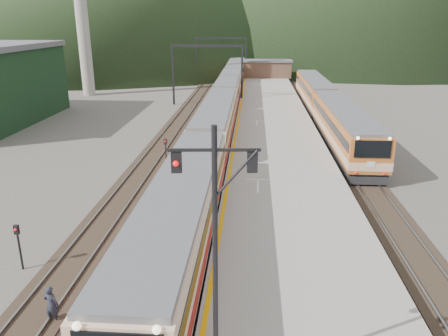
# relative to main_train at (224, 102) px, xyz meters

# --- Properties ---
(track_main) EXTENTS (2.60, 200.00, 0.23)m
(track_main) POSITION_rel_main_train_xyz_m (0.00, -6.11, -1.99)
(track_main) COLOR black
(track_main) RESTS_ON ground
(track_far) EXTENTS (2.60, 200.00, 0.23)m
(track_far) POSITION_rel_main_train_xyz_m (-5.00, -6.11, -1.99)
(track_far) COLOR black
(track_far) RESTS_ON ground
(track_second) EXTENTS (2.60, 200.00, 0.23)m
(track_second) POSITION_rel_main_train_xyz_m (11.50, -6.11, -1.99)
(track_second) COLOR black
(track_second) RESTS_ON ground
(platform) EXTENTS (8.00, 100.00, 1.00)m
(platform) POSITION_rel_main_train_xyz_m (5.60, -8.11, -1.56)
(platform) COLOR gray
(platform) RESTS_ON ground
(gantry_near) EXTENTS (9.55, 0.25, 8.00)m
(gantry_near) POSITION_rel_main_train_xyz_m (-2.85, 8.89, 3.52)
(gantry_near) COLOR black
(gantry_near) RESTS_ON ground
(gantry_far) EXTENTS (9.55, 0.25, 8.00)m
(gantry_far) POSITION_rel_main_train_xyz_m (-2.85, 33.89, 3.52)
(gantry_far) COLOR black
(gantry_far) RESTS_ON ground
(station_shed) EXTENTS (9.40, 4.40, 3.10)m
(station_shed) POSITION_rel_main_train_xyz_m (5.60, 31.89, 0.51)
(station_shed) COLOR brown
(station_shed) RESTS_ON platform
(main_train) EXTENTS (3.00, 82.27, 3.67)m
(main_train) POSITION_rel_main_train_xyz_m (0.00, 0.00, 0.00)
(main_train) COLOR #E2B491
(main_train) RESTS_ON track_main
(second_train) EXTENTS (2.97, 40.44, 3.63)m
(second_train) POSITION_rel_main_train_xyz_m (11.50, -1.20, -0.02)
(second_train) COLOR #BC6226
(second_train) RESTS_ON track_second
(signal_mast) EXTENTS (2.20, 0.34, 7.80)m
(signal_mast) POSITION_rel_main_train_xyz_m (2.51, -40.44, 3.65)
(signal_mast) COLOR black
(signal_mast) RESTS_ON platform
(short_signal_b) EXTENTS (0.26, 0.22, 2.27)m
(short_signal_b) POSITION_rel_main_train_xyz_m (-3.40, -17.72, -0.60)
(short_signal_b) COLOR black
(short_signal_b) RESTS_ON ground
(short_signal_c) EXTENTS (0.23, 0.17, 2.27)m
(short_signal_c) POSITION_rel_main_train_xyz_m (-7.23, -33.07, -0.60)
(short_signal_c) COLOR black
(short_signal_c) RESTS_ON ground
(worker) EXTENTS (0.62, 0.45, 1.57)m
(worker) POSITION_rel_main_train_xyz_m (-4.15, -36.62, -1.28)
(worker) COLOR #1F2330
(worker) RESTS_ON ground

